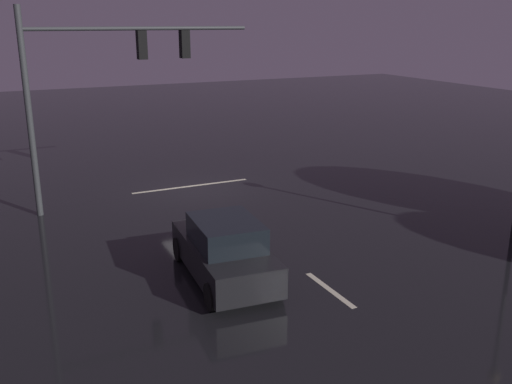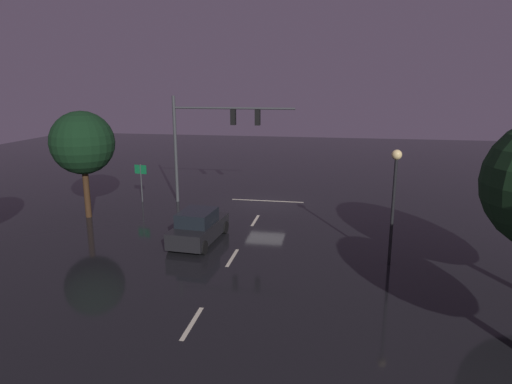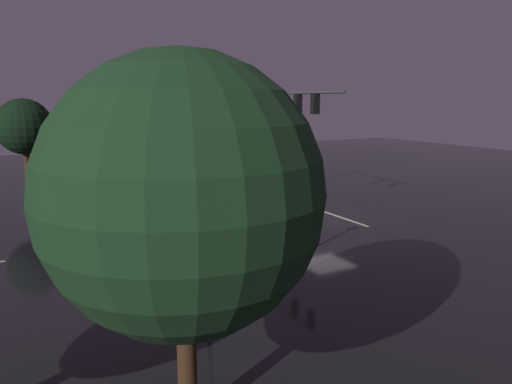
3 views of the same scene
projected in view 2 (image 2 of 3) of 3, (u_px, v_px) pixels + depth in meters
ground_plane at (266, 203)px, 30.54m from camera, size 80.00×80.00×0.00m
traffic_signal_assembly at (211, 130)px, 29.53m from camera, size 8.11×0.47×7.14m
lane_dash_far at (255, 220)px, 26.71m from camera, size 0.16×2.20×0.01m
lane_dash_mid at (232, 258)px, 20.97m from camera, size 0.16×2.20×0.01m
lane_dash_near at (192, 323)px, 15.22m from camera, size 0.16×2.20×0.01m
stop_bar at (267, 201)px, 31.20m from camera, size 5.00×0.16×0.01m
car_approaching at (199, 227)px, 22.88m from camera, size 2.19×4.48×1.70m
street_lamp_left_kerb at (394, 186)px, 19.40m from camera, size 0.44×0.44×5.18m
route_sign at (141, 175)px, 30.59m from camera, size 0.90×0.21×2.60m
tree_right_near at (82, 143)px, 26.40m from camera, size 3.71×3.71×6.38m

